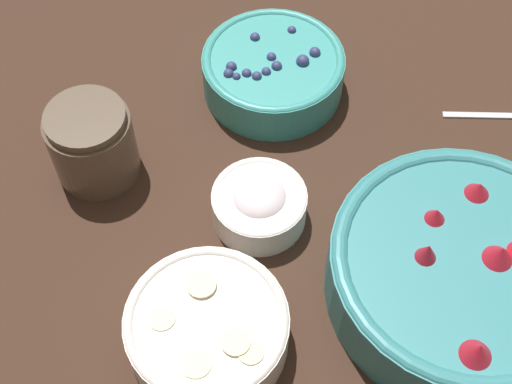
# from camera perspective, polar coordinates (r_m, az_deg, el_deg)

# --- Properties ---
(ground_plane) EXTENTS (4.00, 4.00, 0.00)m
(ground_plane) POSITION_cam_1_polar(r_m,az_deg,el_deg) (0.80, 6.59, -1.10)
(ground_plane) COLOR #382319
(bowl_strawberries) EXTENTS (0.26, 0.26, 0.09)m
(bowl_strawberries) POSITION_cam_1_polar(r_m,az_deg,el_deg) (0.73, 16.16, -6.09)
(bowl_strawberries) COLOR teal
(bowl_strawberries) RESTS_ON ground_plane
(bowl_blueberries) EXTENTS (0.17, 0.17, 0.06)m
(bowl_blueberries) POSITION_cam_1_polar(r_m,az_deg,el_deg) (0.88, 1.38, 9.75)
(bowl_blueberries) COLOR teal
(bowl_blueberries) RESTS_ON ground_plane
(bowl_bananas) EXTENTS (0.16, 0.16, 0.06)m
(bowl_bananas) POSITION_cam_1_polar(r_m,az_deg,el_deg) (0.69, -3.91, -10.81)
(bowl_bananas) COLOR silver
(bowl_bananas) RESTS_ON ground_plane
(bowl_cream) EXTENTS (0.10, 0.10, 0.05)m
(bowl_cream) POSITION_cam_1_polar(r_m,az_deg,el_deg) (0.76, 0.26, -0.92)
(bowl_cream) COLOR white
(bowl_cream) RESTS_ON ground_plane
(jar_chocolate) EXTENTS (0.09, 0.09, 0.09)m
(jar_chocolate) POSITION_cam_1_polar(r_m,az_deg,el_deg) (0.81, -12.91, 3.67)
(jar_chocolate) COLOR brown
(jar_chocolate) RESTS_ON ground_plane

